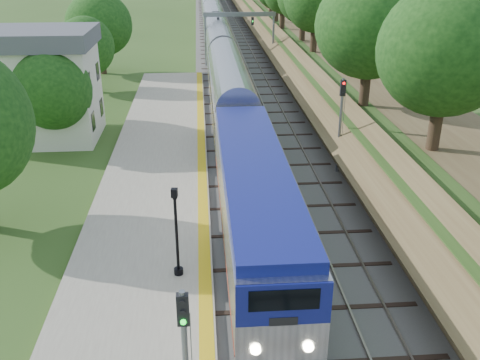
{
  "coord_description": "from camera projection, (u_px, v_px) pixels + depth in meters",
  "views": [
    {
      "loc": [
        -2.3,
        -9.02,
        13.35
      ],
      "look_at": [
        -0.5,
        14.81,
        2.8
      ],
      "focal_mm": 40.0,
      "sensor_mm": 36.0,
      "label": 1
    }
  ],
  "objects": [
    {
      "name": "trackbed",
      "position": [
        233.0,
        57.0,
        68.62
      ],
      "size": [
        9.5,
        170.0,
        0.28
      ],
      "color": "#4C4944",
      "rests_on": "ground"
    },
    {
      "name": "platform",
      "position": [
        149.0,
        219.0,
        27.94
      ],
      "size": [
        6.4,
        68.0,
        0.38
      ],
      "primitive_type": "cube",
      "color": "gray",
      "rests_on": "ground"
    },
    {
      "name": "yellow_stripe",
      "position": [
        203.0,
        214.0,
        28.06
      ],
      "size": [
        0.55,
        68.0,
        0.01
      ],
      "primitive_type": "cube",
      "color": "gold",
      "rests_on": "platform"
    },
    {
      "name": "embankment",
      "position": [
        298.0,
        42.0,
        68.43
      ],
      "size": [
        10.64,
        170.0,
        11.7
      ],
      "color": "brown",
      "rests_on": "ground"
    },
    {
      "name": "station_building",
      "position": [
        38.0,
        85.0,
        38.52
      ],
      "size": [
        8.6,
        6.6,
        8.0
      ],
      "color": "white",
      "rests_on": "ground"
    },
    {
      "name": "signal_gantry",
      "position": [
        239.0,
        24.0,
        62.16
      ],
      "size": [
        8.4,
        0.38,
        6.2
      ],
      "color": "slate",
      "rests_on": "ground"
    },
    {
      "name": "trees_behind_platform",
      "position": [
        43.0,
        116.0,
        30.03
      ],
      "size": [
        7.82,
        53.32,
        7.21
      ],
      "color": "#332316",
      "rests_on": "ground"
    },
    {
      "name": "train",
      "position": [
        214.0,
        27.0,
        78.95
      ],
      "size": [
        2.96,
        139.08,
        4.36
      ],
      "color": "black",
      "rests_on": "trackbed"
    },
    {
      "name": "lamppost_far",
      "position": [
        177.0,
        237.0,
        22.24
      ],
      "size": [
        0.4,
        0.4,
        4.03
      ],
      "color": "black",
      "rests_on": "platform"
    },
    {
      "name": "signal_platform",
      "position": [
        185.0,
        356.0,
        13.79
      ],
      "size": [
        0.31,
        0.24,
        5.25
      ],
      "color": "slate",
      "rests_on": "platform"
    },
    {
      "name": "signal_farside",
      "position": [
        341.0,
        116.0,
        32.56
      ],
      "size": [
        0.33,
        0.26,
        5.97
      ],
      "color": "slate",
      "rests_on": "ground"
    }
  ]
}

